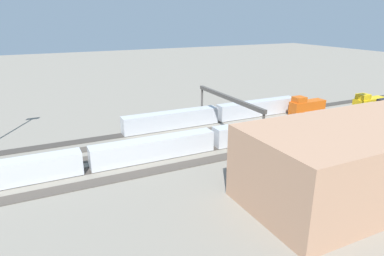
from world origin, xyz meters
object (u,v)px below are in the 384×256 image
Objects in this scene: train_on_track_4 at (310,130)px; signal_gantry at (228,102)px; train_on_track_1 at (306,107)px; train_on_track_3 at (258,130)px; maintenance_shed at (372,157)px; train_on_track_2 at (369,104)px; train_on_track_0 at (217,114)px.

signal_gantry reaches higher than train_on_track_4.
train_on_track_1 reaches higher than train_on_track_3.
train_on_track_3 is at bearing -85.82° from maintenance_shed.
train_on_track_2 is at bearing -142.34° from maintenance_shed.
signal_gantry reaches higher than train_on_track_2.
train_on_track_0 is 15.04m from train_on_track_3.
train_on_track_1 is at bearing -121.29° from maintenance_shed.
train_on_track_2 is at bearing 180.00° from signal_gantry.
train_on_track_2 is 40.75m from train_on_track_3.
train_on_track_4 is 0.26× the size of maintenance_shed.
signal_gantry is at bearing -49.85° from train_on_track_3.
train_on_track_4 reaches higher than train_on_track_0.
maintenance_shed is (7.90, 19.81, 3.20)m from train_on_track_4.
train_on_track_1 and train_on_track_4 have the same top height.
train_on_track_2 is at bearing 164.02° from train_on_track_1.
train_on_track_2 is (-17.47, 5.00, 0.00)m from train_on_track_1.
train_on_track_3 is 2.93× the size of maintenance_shed.
train_on_track_2 is 0.26× the size of maintenance_shed.
maintenance_shed is (-2.96, 39.81, 3.33)m from train_on_track_0.
train_on_track_0 is at bearing -61.49° from train_on_track_4.
train_on_track_4 is 0.40× the size of signal_gantry.
signal_gantry is at bearing 72.93° from train_on_track_0.
train_on_track_3 is (-1.15, 15.00, 0.06)m from train_on_track_0.
train_on_track_2 is at bearing -161.97° from train_on_track_4.
train_on_track_4 is 21.57m from maintenance_shed.
maintenance_shed is at bearing 94.25° from train_on_track_0.
train_on_track_1 is at bearing -15.98° from train_on_track_2.
train_on_track_4 is at bearing 48.53° from train_on_track_1.
signal_gantry is (13.93, -10.00, 5.26)m from train_on_track_4.
train_on_track_4 is (13.26, 15.00, 0.00)m from train_on_track_1.
maintenance_shed reaches higher than train_on_track_0.
train_on_track_2 reaches higher than train_on_track_0.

